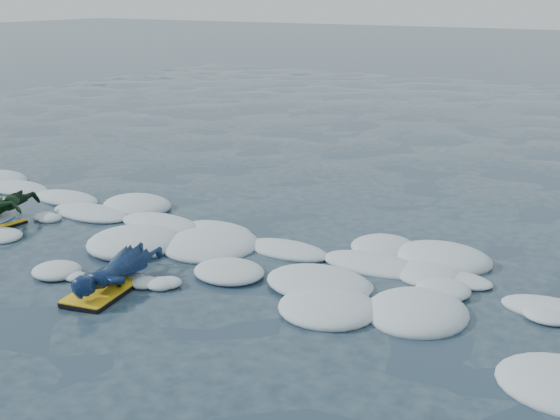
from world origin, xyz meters
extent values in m
plane|color=#1A2840|center=(0.00, 0.00, 0.00)|extent=(120.00, 120.00, 0.00)
cube|color=black|center=(-0.56, -0.69, 0.03)|extent=(0.69, 1.04, 0.05)
cube|color=yellow|center=(-0.56, -0.69, 0.07)|extent=(0.67, 1.02, 0.02)
imported|color=navy|center=(-0.56, -0.44, 0.21)|extent=(0.73, 1.50, 0.34)
imported|color=black|center=(-3.54, 0.48, 0.22)|extent=(0.72, 1.15, 0.40)
camera|label=1|loc=(4.83, -5.90, 3.26)|focal=45.00mm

